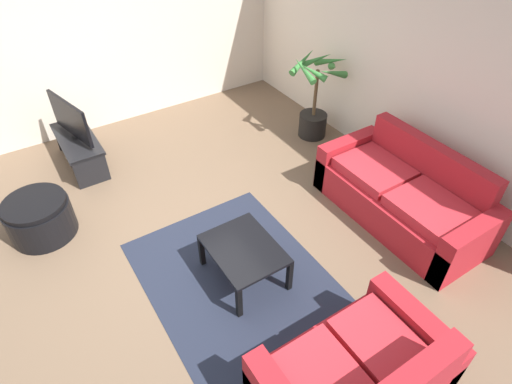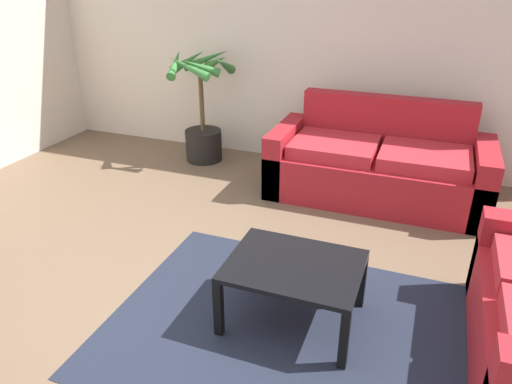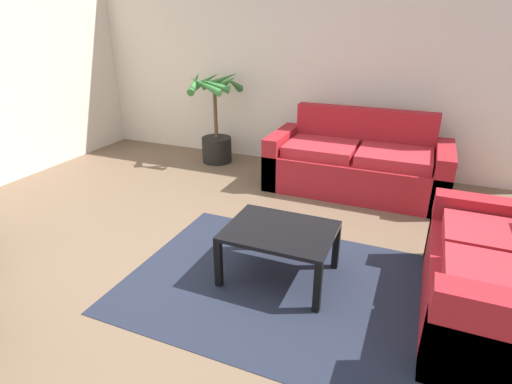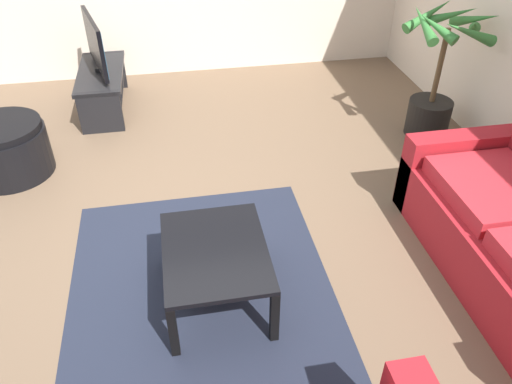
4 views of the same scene
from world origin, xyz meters
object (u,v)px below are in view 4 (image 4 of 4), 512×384
Objects in this scene: tv_stand at (103,84)px; tv at (95,44)px; ottoman at (6,149)px; potted_palm at (436,85)px; coffee_table at (215,256)px.

tv is at bearing 103.93° from tv_stand.
ottoman is (1.11, -0.74, -0.48)m from tv.
tv_stand is 0.43m from tv.
potted_palm reaches higher than tv.
ottoman is at bearing -90.22° from potted_palm.
coffee_table is (2.87, 0.85, 0.08)m from tv_stand.
ottoman is (1.11, -0.74, -0.05)m from tv_stand.
potted_palm reaches higher than coffee_table.
tv is 3.02m from coffee_table.
tv_stand is at bearing 146.32° from ottoman.
ottoman is at bearing -33.68° from tv_stand.
tv is at bearing -109.85° from potted_palm.
tv is 3.33m from potted_palm.
tv_stand is at bearing -109.82° from potted_palm.
tv is 1.42m from ottoman.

